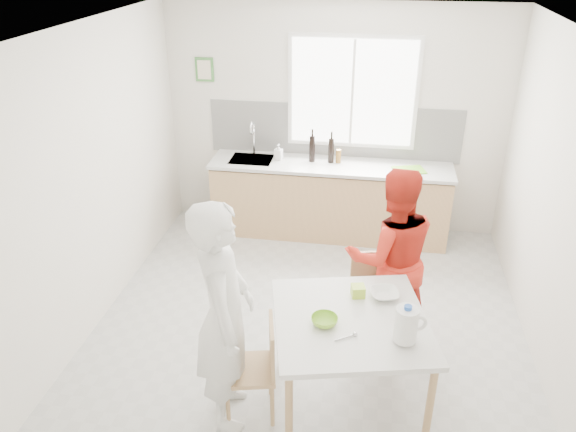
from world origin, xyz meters
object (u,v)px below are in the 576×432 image
(wine_bottle_a, at_px, (312,148))
(person_white, at_px, (224,317))
(bowl_white, at_px, (384,294))
(chair_left, at_px, (257,365))
(dining_table, at_px, (350,328))
(milk_jug, at_px, (407,324))
(chair_far, at_px, (372,295))
(bowl_green, at_px, (324,321))
(wine_bottle_b, at_px, (331,150))
(person_red, at_px, (391,258))

(wine_bottle_a, bearing_deg, person_white, -94.57)
(bowl_white, xyz_separation_m, wine_bottle_a, (-0.88, 2.56, 0.21))
(chair_left, xyz_separation_m, person_white, (-0.22, -0.05, 0.45))
(dining_table, bearing_deg, person_white, -166.92)
(chair_left, distance_m, milk_jug, 1.18)
(chair_far, relative_size, person_white, 0.47)
(chair_left, relative_size, bowl_green, 4.29)
(bowl_white, xyz_separation_m, wine_bottle_b, (-0.65, 2.56, 0.20))
(dining_table, relative_size, person_white, 0.73)
(wine_bottle_b, bearing_deg, milk_jug, -75.45)
(bowl_green, bearing_deg, person_red, 65.37)
(dining_table, xyz_separation_m, wine_bottle_a, (-0.64, 2.87, 0.32))
(bowl_green, bearing_deg, bowl_white, 44.05)
(chair_left, height_order, person_red, person_red)
(person_red, distance_m, wine_bottle_b, 2.07)
(person_white, height_order, milk_jug, person_white)
(bowl_white, bearing_deg, milk_jug, -74.31)
(bowl_white, distance_m, wine_bottle_a, 2.71)
(bowl_white, bearing_deg, chair_left, -152.71)
(person_white, relative_size, bowl_green, 9.42)
(person_red, height_order, wine_bottle_a, person_red)
(chair_left, relative_size, bowl_white, 3.78)
(person_red, bearing_deg, bowl_green, 52.29)
(wine_bottle_a, bearing_deg, chair_far, -68.21)
(person_red, bearing_deg, wine_bottle_a, -77.29)
(chair_far, height_order, bowl_white, bowl_white)
(chair_far, distance_m, bowl_white, 0.70)
(chair_left, distance_m, wine_bottle_a, 3.09)
(person_white, bearing_deg, chair_left, -90.00)
(dining_table, distance_m, person_red, 0.99)
(person_white, bearing_deg, wine_bottle_a, -17.65)
(person_white, distance_m, milk_jug, 1.27)
(chair_far, bearing_deg, dining_table, -113.26)
(dining_table, bearing_deg, wine_bottle_a, 102.61)
(dining_table, height_order, wine_bottle_a, wine_bottle_a)
(person_red, bearing_deg, wine_bottle_b, -82.95)
(wine_bottle_b, bearing_deg, bowl_white, -75.68)
(chair_far, distance_m, wine_bottle_b, 2.17)
(person_red, bearing_deg, milk_jug, 81.37)
(bowl_green, distance_m, milk_jug, 0.59)
(dining_table, relative_size, person_red, 0.79)
(chair_far, bearing_deg, bowl_white, -95.06)
(bowl_green, bearing_deg, chair_far, 70.62)
(dining_table, distance_m, bowl_white, 0.41)
(dining_table, xyz_separation_m, bowl_green, (-0.18, -0.09, 0.12))
(person_white, height_order, bowl_green, person_white)
(person_white, distance_m, wine_bottle_a, 3.09)
(chair_left, height_order, person_white, person_white)
(wine_bottle_a, height_order, wine_bottle_b, wine_bottle_a)
(milk_jug, xyz_separation_m, wine_bottle_b, (-0.80, 3.07, 0.07))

